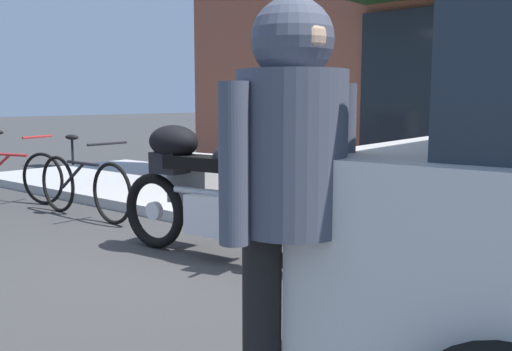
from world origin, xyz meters
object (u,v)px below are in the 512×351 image
second_bicycle_by_cafe (10,174)px  sandwich_board_sign (264,158)px  pedestrian_walking (292,179)px  touring_motorcycle (211,185)px  parked_bicycle (83,185)px

second_bicycle_by_cafe → sandwich_board_sign: bearing=29.9°
pedestrian_walking → second_bicycle_by_cafe: (-5.88, 1.93, -0.67)m
pedestrian_walking → second_bicycle_by_cafe: size_ratio=0.97×
touring_motorcycle → parked_bicycle: touring_motorcycle is taller
touring_motorcycle → second_bicycle_by_cafe: (-3.82, 0.23, -0.25)m
touring_motorcycle → second_bicycle_by_cafe: bearing=176.6°
parked_bicycle → pedestrian_walking: size_ratio=1.04×
sandwich_board_sign → second_bicycle_by_cafe: 3.32m
second_bicycle_by_cafe → pedestrian_walking: bearing=-18.2°
parked_bicycle → second_bicycle_by_cafe: (-1.61, -0.02, -0.00)m
touring_motorcycle → parked_bicycle: 2.24m
parked_bicycle → sandwich_board_sign: 2.07m
pedestrian_walking → sandwich_board_sign: (-3.01, 3.58, -0.41)m
pedestrian_walking → sandwich_board_sign: bearing=130.1°
pedestrian_walking → second_bicycle_by_cafe: pedestrian_walking is taller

